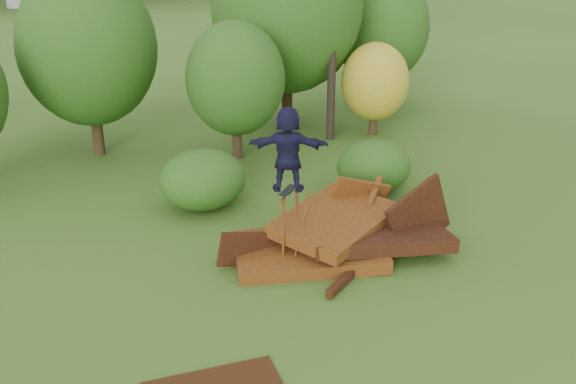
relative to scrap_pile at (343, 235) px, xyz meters
name	(u,v)px	position (x,y,z in m)	size (l,w,h in m)	color
ground	(369,291)	(-0.46, -1.74, -0.42)	(240.00, 240.00, 0.00)	#2D5116
scrap_pile	(343,235)	(0.00, 0.00, 0.00)	(5.67, 3.43, 2.01)	#42200B
grind_rail	(290,216)	(-1.22, 0.24, 0.61)	(0.89, 0.81, 1.63)	brown
skateboard	(288,190)	(-1.32, 0.15, 1.27)	(0.63, 0.59, 0.07)	black
skater	(288,149)	(-1.32, 0.15, 2.18)	(1.67, 0.53, 1.81)	#171432
tree_1	(88,47)	(-3.36, 9.58, 3.03)	(4.24, 4.24, 5.90)	black
tree_2	(235,79)	(0.51, 7.14, 2.14)	(3.08, 3.08, 4.34)	black
tree_3	(287,5)	(3.63, 9.70, 3.94)	(5.38, 5.38, 7.47)	black
tree_4	(375,82)	(5.85, 7.28, 1.48)	(2.37, 2.37, 3.27)	black
tree_5	(381,27)	(8.38, 10.64, 2.79)	(3.88, 3.88, 5.46)	black
shrub_left	(203,180)	(-1.89, 3.83, 0.36)	(2.27, 2.09, 1.57)	#1C4713
shrub_right	(374,167)	(2.69, 2.70, 0.32)	(2.10, 1.92, 1.48)	#1C4713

